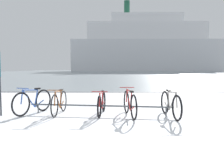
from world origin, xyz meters
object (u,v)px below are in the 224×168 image
(bicycle_4, at_px, (171,104))
(ferry_ship, at_px, (148,48))
(bicycle_1, at_px, (59,103))
(bicycle_2, at_px, (102,103))
(bicycle_0, at_px, (33,102))
(bicycle_3, at_px, (130,104))

(bicycle_4, height_order, ferry_ship, ferry_ship)
(bicycle_1, xyz_separation_m, ferry_ship, (13.89, 84.86, 8.75))
(bicycle_2, relative_size, bicycle_4, 0.96)
(bicycle_2, xyz_separation_m, bicycle_4, (2.04, -0.32, 0.03))
(bicycle_1, relative_size, ferry_ship, 0.03)
(bicycle_4, bearing_deg, bicycle_0, 174.31)
(bicycle_3, distance_m, ferry_ship, 86.37)
(bicycle_2, height_order, bicycle_4, bicycle_4)
(bicycle_0, relative_size, bicycle_4, 0.90)
(bicycle_0, relative_size, bicycle_1, 0.95)
(bicycle_4, bearing_deg, bicycle_1, 174.26)
(bicycle_2, bearing_deg, bicycle_1, 179.17)
(bicycle_0, distance_m, ferry_ship, 86.49)
(bicycle_2, height_order, ferry_ship, ferry_ship)
(bicycle_0, xyz_separation_m, ferry_ship, (14.75, 84.78, 8.74))
(bicycle_0, bearing_deg, bicycle_3, -6.44)
(bicycle_3, height_order, bicycle_4, bicycle_3)
(bicycle_3, bearing_deg, bicycle_1, 173.19)
(bicycle_0, distance_m, bicycle_4, 4.25)
(bicycle_3, height_order, ferry_ship, ferry_ship)
(bicycle_3, xyz_separation_m, ferry_ship, (11.71, 85.12, 8.74))
(bicycle_2, bearing_deg, bicycle_4, -8.87)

